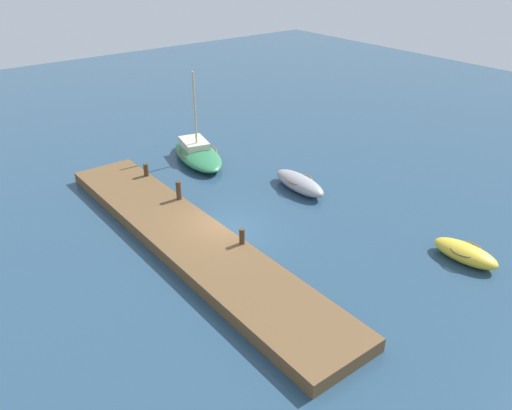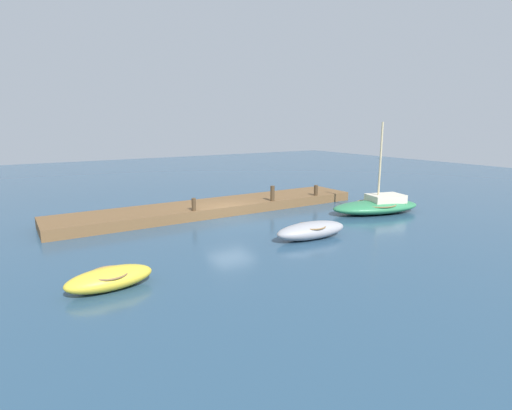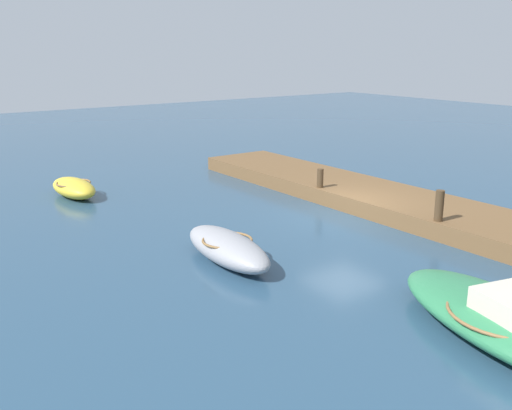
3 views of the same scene
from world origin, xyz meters
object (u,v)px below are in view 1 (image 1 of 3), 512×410
dinghy_yellow (465,253)px  mooring_post_west (146,170)px  mooring_post_mid_west (179,190)px  mooring_post_mid_east (242,236)px  rowboat_grey (299,183)px  sailboat_green (198,153)px

dinghy_yellow → mooring_post_west: bearing=-158.0°
mooring_post_mid_west → mooring_post_mid_east: 5.46m
rowboat_grey → mooring_post_mid_east: 7.25m
dinghy_yellow → mooring_post_west: (-15.45, -7.43, 0.56)m
rowboat_grey → sailboat_green: bearing=-159.2°
dinghy_yellow → mooring_post_mid_east: size_ratio=4.13×
rowboat_grey → sailboat_green: sailboat_green is taller
mooring_post_west → mooring_post_mid_east: bearing=0.0°
sailboat_green → mooring_post_mid_east: 11.29m
mooring_post_west → mooring_post_mid_west: (3.64, 0.00, 0.13)m
rowboat_grey → mooring_post_mid_west: mooring_post_mid_west is taller
mooring_post_mid_west → dinghy_yellow: bearing=32.2°
mooring_post_mid_west → rowboat_grey: bearing=71.6°
rowboat_grey → mooring_post_mid_west: 6.80m
mooring_post_west → dinghy_yellow: bearing=25.7°
mooring_post_mid_east → rowboat_grey: bearing=117.4°
mooring_post_west → sailboat_green: bearing=107.8°
sailboat_green → mooring_post_mid_west: 6.57m
sailboat_green → mooring_post_mid_east: sailboat_green is taller
dinghy_yellow → mooring_post_mid_west: 13.97m
mooring_post_west → mooring_post_mid_east: (9.10, 0.00, 0.00)m
rowboat_grey → dinghy_yellow: 9.73m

